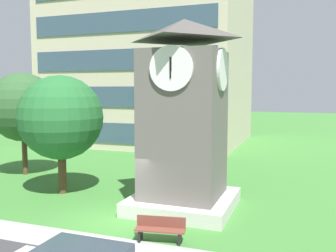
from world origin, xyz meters
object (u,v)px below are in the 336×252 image
object	(u,v)px
tree_streetside	(61,118)
clock_tower	(184,127)
park_bench	(160,229)
tree_by_building	(23,107)

from	to	relation	value
tree_streetside	clock_tower	bearing A→B (deg)	-1.89
park_bench	tree_by_building	xyz separation A→B (m)	(-12.03, 7.01, 3.86)
park_bench	tree_by_building	size ratio (longest dim) A/B	0.29
clock_tower	park_bench	world-z (taller)	clock_tower
tree_streetside	tree_by_building	bearing A→B (deg)	149.73
park_bench	tree_by_building	bearing A→B (deg)	149.78
clock_tower	park_bench	distance (m)	5.13
tree_by_building	clock_tower	bearing A→B (deg)	-14.82
clock_tower	tree_by_building	bearing A→B (deg)	165.18
clock_tower	tree_by_building	xyz separation A→B (m)	(-11.67, 3.09, 0.57)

